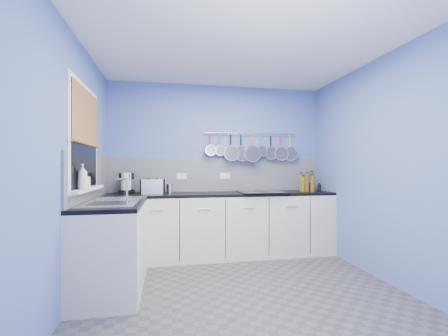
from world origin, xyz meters
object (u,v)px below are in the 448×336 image
object	(u,v)px
coffee_maker	(126,183)
hob	(261,192)
soap_bottle_b	(84,180)
paper_towel	(126,183)
toaster	(153,186)
canister	(170,188)
soap_bottle_a	(83,177)

from	to	relation	value
coffee_maker	hob	size ratio (longest dim) A/B	0.44
soap_bottle_b	hob	distance (m)	2.35
coffee_maker	hob	xyz separation A→B (m)	(1.87, -0.14, -0.13)
paper_towel	toaster	bearing A→B (deg)	-4.17
canister	hob	bearing A→B (deg)	-7.04
toaster	hob	bearing A→B (deg)	-9.97
coffee_maker	toaster	bearing A→B (deg)	10.05
soap_bottle_b	canister	bearing A→B (deg)	56.04
toaster	soap_bottle_a	bearing A→B (deg)	-122.51
paper_towel	canister	size ratio (longest dim) A/B	2.28
toaster	canister	world-z (taller)	toaster
soap_bottle_b	toaster	distance (m)	1.28
soap_bottle_a	toaster	xyz separation A→B (m)	(0.58, 1.19, -0.17)
toaster	soap_bottle_b	bearing A→B (deg)	-123.65
coffee_maker	soap_bottle_a	bearing A→B (deg)	-81.77
coffee_maker	toaster	size ratio (longest dim) A/B	0.92
paper_towel	hob	bearing A→B (deg)	-3.59
soap_bottle_b	coffee_maker	world-z (taller)	soap_bottle_b
paper_towel	canister	world-z (taller)	paper_towel
soap_bottle_b	hob	xyz separation A→B (m)	(2.10, 1.04, -0.23)
canister	paper_towel	bearing A→B (deg)	-175.85
soap_bottle_a	soap_bottle_b	size ratio (longest dim) A/B	1.39
paper_towel	toaster	size ratio (longest dim) A/B	0.93
soap_bottle_a	soap_bottle_b	world-z (taller)	soap_bottle_a
coffee_maker	soap_bottle_b	bearing A→B (deg)	-82.26
toaster	canister	xyz separation A→B (m)	(0.23, 0.07, -0.04)
toaster	hob	size ratio (longest dim) A/B	0.47
soap_bottle_b	canister	size ratio (longest dim) A/B	1.37
paper_towel	canister	distance (m)	0.59
hob	toaster	bearing A→B (deg)	176.54
soap_bottle_a	soap_bottle_b	bearing A→B (deg)	90.00
paper_towel	coffee_maker	size ratio (longest dim) A/B	1.01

